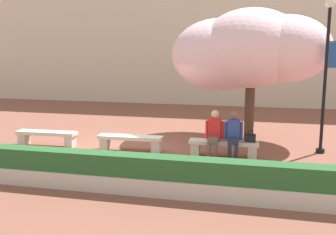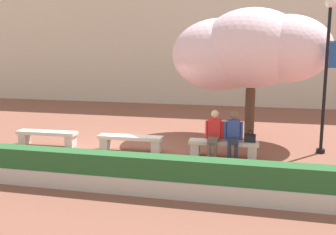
# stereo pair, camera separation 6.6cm
# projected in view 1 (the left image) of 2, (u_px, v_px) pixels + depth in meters

# --- Properties ---
(ground_plane) EXTENTS (100.00, 100.00, 0.00)m
(ground_plane) POSITION_uv_depth(u_px,v_px,m) (131.00, 151.00, 11.48)
(ground_plane) COLOR brown
(building_facade) EXTENTS (28.00, 4.00, 7.89)m
(building_facade) POSITION_uv_depth(u_px,v_px,m) (197.00, 31.00, 22.18)
(building_facade) COLOR beige
(building_facade) RESTS_ON ground
(stone_bench_west_end) EXTENTS (1.91, 0.48, 0.45)m
(stone_bench_west_end) POSITION_uv_depth(u_px,v_px,m) (47.00, 136.00, 12.05)
(stone_bench_west_end) COLOR beige
(stone_bench_west_end) RESTS_ON ground
(stone_bench_near_west) EXTENTS (1.91, 0.48, 0.45)m
(stone_bench_near_west) POSITION_uv_depth(u_px,v_px,m) (130.00, 141.00, 11.43)
(stone_bench_near_west) COLOR beige
(stone_bench_near_west) RESTS_ON ground
(stone_bench_center) EXTENTS (1.91, 0.48, 0.45)m
(stone_bench_center) POSITION_uv_depth(u_px,v_px,m) (224.00, 146.00, 10.81)
(stone_bench_center) COLOR beige
(stone_bench_center) RESTS_ON ground
(person_seated_left) EXTENTS (0.51, 0.68, 1.29)m
(person_seated_left) POSITION_uv_depth(u_px,v_px,m) (214.00, 132.00, 10.75)
(person_seated_left) COLOR black
(person_seated_left) RESTS_ON ground
(person_seated_right) EXTENTS (0.51, 0.70, 1.29)m
(person_seated_right) POSITION_uv_depth(u_px,v_px,m) (233.00, 133.00, 10.63)
(person_seated_right) COLOR black
(person_seated_right) RESTS_ON ground
(handbag) EXTENTS (0.30, 0.15, 0.34)m
(handbag) POSITION_uv_depth(u_px,v_px,m) (250.00, 137.00, 10.62)
(handbag) COLOR black
(handbag) RESTS_ON stone_bench_center
(cherry_tree_main) EXTENTS (5.05, 3.74, 4.22)m
(cherry_tree_main) POSITION_uv_depth(u_px,v_px,m) (248.00, 51.00, 12.61)
(cherry_tree_main) COLOR #513828
(cherry_tree_main) RESTS_ON ground
(lamp_post_with_banner) EXTENTS (0.54, 0.28, 4.31)m
(lamp_post_with_banner) POSITION_uv_depth(u_px,v_px,m) (327.00, 62.00, 10.83)
(lamp_post_with_banner) COLOR black
(lamp_post_with_banner) RESTS_ON ground
(planter_hedge_foreground) EXTENTS (11.88, 0.50, 0.80)m
(planter_hedge_foreground) POSITION_uv_depth(u_px,v_px,m) (82.00, 170.00, 8.39)
(planter_hedge_foreground) COLOR beige
(planter_hedge_foreground) RESTS_ON ground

